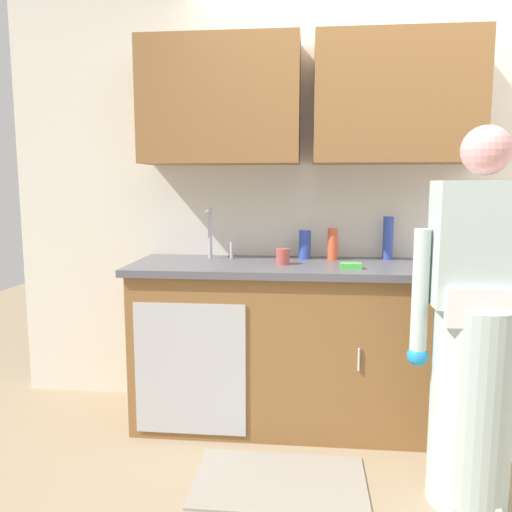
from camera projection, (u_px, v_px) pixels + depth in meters
name	position (u px, v px, depth m)	size (l,w,h in m)	color
ground_plane	(424.00, 498.00, 2.30)	(9.00, 9.00, 0.00)	#998466
kitchen_wall_with_uppers	(375.00, 169.00, 3.08)	(4.80, 0.44, 2.70)	silver
counter_cabinet	(303.00, 347.00, 2.98)	(1.90, 0.62, 0.90)	brown
countertop	(305.00, 267.00, 2.91)	(1.96, 0.66, 0.04)	#595960
sink	(212.00, 264.00, 2.97)	(0.50, 0.36, 0.35)	#B7BABF
person_at_sink	(475.00, 349.00, 2.18)	(0.55, 0.34, 1.62)	white
floor_mat	(280.00, 482.00, 2.41)	(0.80, 0.50, 0.01)	gray
bottle_water_tall	(333.00, 244.00, 3.04)	(0.06, 0.06, 0.19)	#E05933
bottle_dish_liquid	(388.00, 238.00, 3.06)	(0.06, 0.06, 0.25)	#334CB2
bottle_cleaner_spray	(305.00, 244.00, 3.09)	(0.07, 0.07, 0.17)	#334CB2
cup_by_sink	(283.00, 257.00, 2.87)	(0.08, 0.08, 0.09)	#B24C47
knife_on_counter	(447.00, 265.00, 2.85)	(0.24, 0.02, 0.01)	silver
sponge	(351.00, 266.00, 2.73)	(0.11, 0.07, 0.03)	#4CBF4C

